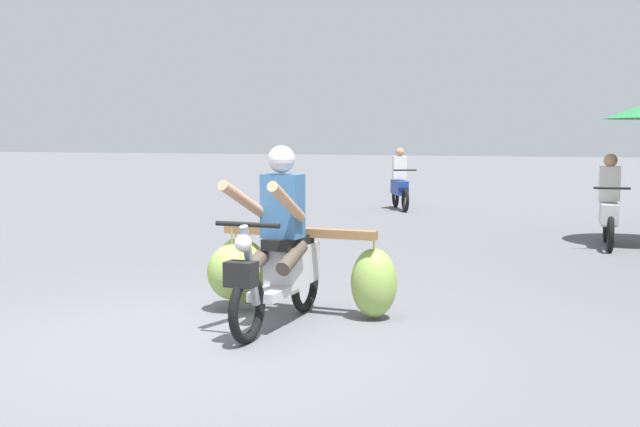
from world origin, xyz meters
name	(u,v)px	position (x,y,z in m)	size (l,w,h in m)	color
ground_plane	(207,340)	(0.00, 0.00, 0.00)	(120.00, 120.00, 0.00)	slate
motorbike_main_loaded	(279,264)	(0.22, 0.95, 0.50)	(1.87, 1.76, 1.58)	black
motorbike_distant_ahead_left	(609,209)	(2.96, 6.92, 0.57)	(0.50, 1.62, 1.40)	black
motorbike_distant_ahead_right	(400,184)	(-1.56, 11.51, 0.57)	(0.86, 1.48, 1.40)	black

